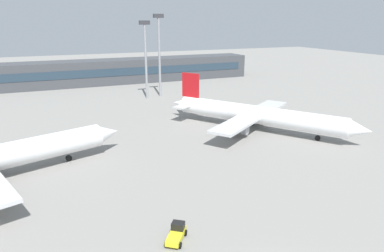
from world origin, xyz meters
TOP-DOWN VIEW (x-y plane):
  - ground_plane at (0.00, 40.00)m, footprint 400.00×400.00m
  - terminal_building at (0.00, 114.21)m, footprint 123.83×12.13m
  - airplane_mid at (23.92, 40.44)m, footprint 29.56×39.64m
  - baggage_tug_yellow at (-7.24, 9.49)m, footprint 3.35×3.78m
  - floodlight_tower_west at (10.92, 82.30)m, footprint 3.20×0.80m
  - floodlight_tower_east at (15.75, 83.75)m, footprint 3.20×0.80m

SIDE VIEW (x-z plane):
  - ground_plane at x=0.00m, z-range 0.00..0.00m
  - baggage_tug_yellow at x=-7.24m, z-range -0.08..1.67m
  - airplane_mid at x=23.92m, z-range -2.20..9.08m
  - terminal_building at x=0.00m, z-range 0.00..9.00m
  - floodlight_tower_west at x=10.92m, z-range 1.97..25.29m
  - floodlight_tower_east at x=15.75m, z-range 2.01..27.26m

